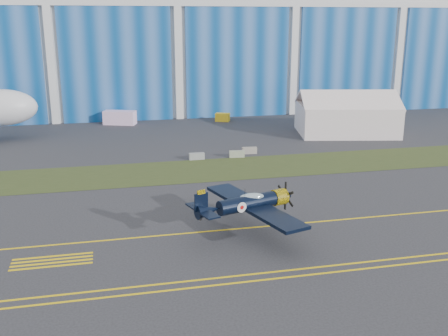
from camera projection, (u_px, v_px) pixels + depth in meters
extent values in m
plane|color=#333339|center=(252.00, 207.00, 51.06)|extent=(260.00, 260.00, 0.00)
cube|color=#475128|center=(221.00, 169.00, 64.19)|extent=(260.00, 10.00, 0.02)
cube|color=silver|center=(163.00, 33.00, 114.54)|extent=(220.00, 45.00, 30.00)
cube|color=#0C4B95|center=(179.00, 64.00, 94.51)|extent=(220.00, 0.60, 20.00)
cube|color=silver|center=(177.00, 3.00, 91.58)|extent=(220.00, 0.70, 1.20)
cube|color=yellow|center=(267.00, 226.00, 46.36)|extent=(200.00, 0.20, 0.02)
cube|color=yellow|center=(307.00, 275.00, 37.45)|extent=(80.00, 0.20, 0.02)
cube|color=yellow|center=(302.00, 269.00, 38.39)|extent=(80.00, 0.20, 0.02)
cube|color=#F4C9F9|center=(120.00, 118.00, 91.55)|extent=(5.91, 4.05, 2.38)
cube|color=yellow|center=(223.00, 117.00, 94.58)|extent=(2.89, 2.44, 1.44)
cube|color=gray|center=(197.00, 156.00, 68.44)|extent=(2.01, 0.63, 0.90)
cube|color=#969D84|center=(237.00, 154.00, 69.56)|extent=(2.06, 0.84, 0.90)
cube|color=gray|center=(249.00, 150.00, 71.53)|extent=(2.04, 0.73, 0.90)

